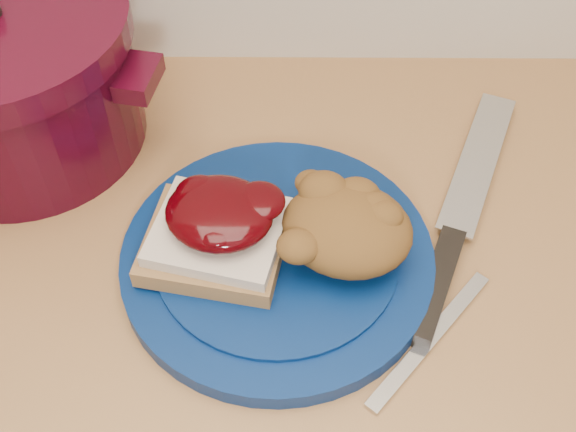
{
  "coord_description": "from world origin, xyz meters",
  "views": [
    {
      "loc": [
        0.05,
        1.08,
        1.46
      ],
      "look_at": [
        0.05,
        1.5,
        0.95
      ],
      "focal_mm": 45.0,
      "sensor_mm": 36.0,
      "label": 1
    }
  ],
  "objects_px": {
    "chef_knife": "(449,248)",
    "dutch_oven": "(9,79)",
    "plate": "(277,259)",
    "butter_knife": "(430,339)"
  },
  "relations": [
    {
      "from": "plate",
      "to": "chef_knife",
      "type": "distance_m",
      "value": 0.17
    },
    {
      "from": "chef_knife",
      "to": "butter_knife",
      "type": "bearing_deg",
      "value": -174.42
    },
    {
      "from": "chef_knife",
      "to": "butter_knife",
      "type": "distance_m",
      "value": 0.1
    },
    {
      "from": "butter_knife",
      "to": "dutch_oven",
      "type": "bearing_deg",
      "value": 98.72
    },
    {
      "from": "chef_knife",
      "to": "plate",
      "type": "bearing_deg",
      "value": 116.77
    },
    {
      "from": "plate",
      "to": "dutch_oven",
      "type": "distance_m",
      "value": 0.34
    },
    {
      "from": "plate",
      "to": "butter_knife",
      "type": "bearing_deg",
      "value": -30.84
    },
    {
      "from": "chef_knife",
      "to": "dutch_oven",
      "type": "xyz_separation_m",
      "value": [
        -0.44,
        0.16,
        0.07
      ]
    },
    {
      "from": "chef_knife",
      "to": "dutch_oven",
      "type": "height_order",
      "value": "dutch_oven"
    },
    {
      "from": "butter_knife",
      "to": "dutch_oven",
      "type": "relative_size",
      "value": 0.54
    }
  ]
}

